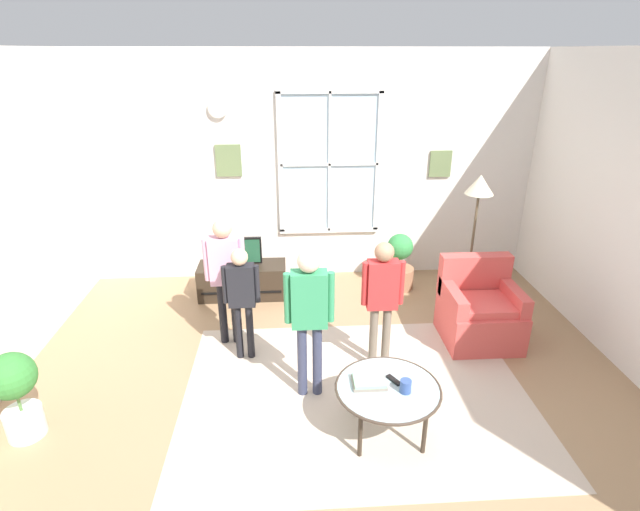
{
  "coord_description": "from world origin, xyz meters",
  "views": [
    {
      "loc": [
        -0.28,
        -3.52,
        2.89
      ],
      "look_at": [
        -0.02,
        0.53,
        1.17
      ],
      "focal_mm": 27.37,
      "sensor_mm": 36.0,
      "label": 1
    }
  ],
  "objects_px": {
    "television": "(241,251)",
    "person_green_shirt": "(309,308)",
    "book_stack": "(369,382)",
    "cup": "(406,386)",
    "person_red_shirt": "(382,292)",
    "armchair": "(479,311)",
    "potted_plant_corner": "(15,390)",
    "person_pink_shirt": "(225,268)",
    "coffee_table": "(388,390)",
    "potted_plant_by_window": "(399,264)",
    "floor_lamp": "(478,198)",
    "remote_near_books": "(394,380)",
    "tv_stand": "(243,280)",
    "person_black_shirt": "(242,292)"
  },
  "relations": [
    {
      "from": "potted_plant_corner",
      "to": "floor_lamp",
      "type": "height_order",
      "value": "floor_lamp"
    },
    {
      "from": "potted_plant_corner",
      "to": "floor_lamp",
      "type": "distance_m",
      "value": 4.81
    },
    {
      "from": "cup",
      "to": "potted_plant_by_window",
      "type": "bearing_deg",
      "value": 78.73
    },
    {
      "from": "tv_stand",
      "to": "armchair",
      "type": "bearing_deg",
      "value": -24.1
    },
    {
      "from": "person_green_shirt",
      "to": "person_pink_shirt",
      "type": "distance_m",
      "value": 1.21
    },
    {
      "from": "coffee_table",
      "to": "remote_near_books",
      "type": "relative_size",
      "value": 6.03
    },
    {
      "from": "potted_plant_corner",
      "to": "television",
      "type": "bearing_deg",
      "value": 56.48
    },
    {
      "from": "coffee_table",
      "to": "person_pink_shirt",
      "type": "distance_m",
      "value": 2.05
    },
    {
      "from": "tv_stand",
      "to": "remote_near_books",
      "type": "distance_m",
      "value": 2.82
    },
    {
      "from": "television",
      "to": "cup",
      "type": "relative_size",
      "value": 4.82
    },
    {
      "from": "television",
      "to": "person_red_shirt",
      "type": "height_order",
      "value": "person_red_shirt"
    },
    {
      "from": "person_black_shirt",
      "to": "potted_plant_corner",
      "type": "distance_m",
      "value": 1.98
    },
    {
      "from": "tv_stand",
      "to": "armchair",
      "type": "relative_size",
      "value": 1.25
    },
    {
      "from": "coffee_table",
      "to": "book_stack",
      "type": "bearing_deg",
      "value": 160.79
    },
    {
      "from": "tv_stand",
      "to": "potted_plant_by_window",
      "type": "relative_size",
      "value": 1.47
    },
    {
      "from": "remote_near_books",
      "to": "person_green_shirt",
      "type": "relative_size",
      "value": 0.1
    },
    {
      "from": "book_stack",
      "to": "person_green_shirt",
      "type": "distance_m",
      "value": 0.78
    },
    {
      "from": "person_black_shirt",
      "to": "floor_lamp",
      "type": "relative_size",
      "value": 0.74
    },
    {
      "from": "television",
      "to": "person_red_shirt",
      "type": "distance_m",
      "value": 2.18
    },
    {
      "from": "person_pink_shirt",
      "to": "remote_near_books",
      "type": "bearing_deg",
      "value": -42.77
    },
    {
      "from": "person_red_shirt",
      "to": "person_pink_shirt",
      "type": "relative_size",
      "value": 0.95
    },
    {
      "from": "television",
      "to": "coffee_table",
      "type": "height_order",
      "value": "television"
    },
    {
      "from": "book_stack",
      "to": "potted_plant_corner",
      "type": "height_order",
      "value": "potted_plant_corner"
    },
    {
      "from": "potted_plant_by_window",
      "to": "tv_stand",
      "type": "bearing_deg",
      "value": -176.96
    },
    {
      "from": "book_stack",
      "to": "cup",
      "type": "distance_m",
      "value": 0.29
    },
    {
      "from": "cup",
      "to": "potted_plant_corner",
      "type": "xyz_separation_m",
      "value": [
        -3.04,
        0.21,
        -0.05
      ]
    },
    {
      "from": "potted_plant_by_window",
      "to": "person_green_shirt",
      "type": "bearing_deg",
      "value": -120.94
    },
    {
      "from": "book_stack",
      "to": "person_green_shirt",
      "type": "relative_size",
      "value": 0.19
    },
    {
      "from": "coffee_table",
      "to": "person_red_shirt",
      "type": "distance_m",
      "value": 0.98
    },
    {
      "from": "person_green_shirt",
      "to": "person_red_shirt",
      "type": "bearing_deg",
      "value": 27.95
    },
    {
      "from": "potted_plant_by_window",
      "to": "book_stack",
      "type": "bearing_deg",
      "value": -107.34
    },
    {
      "from": "floor_lamp",
      "to": "person_green_shirt",
      "type": "bearing_deg",
      "value": -141.36
    },
    {
      "from": "television",
      "to": "book_stack",
      "type": "distance_m",
      "value": 2.73
    },
    {
      "from": "coffee_table",
      "to": "potted_plant_by_window",
      "type": "height_order",
      "value": "potted_plant_by_window"
    },
    {
      "from": "television",
      "to": "potted_plant_by_window",
      "type": "height_order",
      "value": "television"
    },
    {
      "from": "remote_near_books",
      "to": "potted_plant_by_window",
      "type": "bearing_deg",
      "value": 76.79
    },
    {
      "from": "armchair",
      "to": "person_green_shirt",
      "type": "distance_m",
      "value": 2.09
    },
    {
      "from": "armchair",
      "to": "coffee_table",
      "type": "height_order",
      "value": "armchair"
    },
    {
      "from": "armchair",
      "to": "person_red_shirt",
      "type": "xyz_separation_m",
      "value": [
        -1.15,
        -0.45,
        0.5
      ]
    },
    {
      "from": "potted_plant_corner",
      "to": "person_pink_shirt",
      "type": "bearing_deg",
      "value": 40.32
    },
    {
      "from": "person_black_shirt",
      "to": "person_pink_shirt",
      "type": "bearing_deg",
      "value": 121.38
    },
    {
      "from": "person_pink_shirt",
      "to": "potted_plant_corner",
      "type": "xyz_separation_m",
      "value": [
        -1.51,
        -1.28,
        -0.42
      ]
    },
    {
      "from": "person_black_shirt",
      "to": "potted_plant_corner",
      "type": "bearing_deg",
      "value": -149.82
    },
    {
      "from": "television",
      "to": "cup",
      "type": "distance_m",
      "value": 2.96
    },
    {
      "from": "television",
      "to": "person_green_shirt",
      "type": "distance_m",
      "value": 2.13
    },
    {
      "from": "person_pink_shirt",
      "to": "person_black_shirt",
      "type": "bearing_deg",
      "value": -58.62
    },
    {
      "from": "potted_plant_by_window",
      "to": "remote_near_books",
      "type": "bearing_deg",
      "value": -103.21
    },
    {
      "from": "television",
      "to": "book_stack",
      "type": "xyz_separation_m",
      "value": [
        1.21,
        -2.45,
        -0.15
      ]
    },
    {
      "from": "armchair",
      "to": "potted_plant_by_window",
      "type": "height_order",
      "value": "armchair"
    },
    {
      "from": "person_red_shirt",
      "to": "person_green_shirt",
      "type": "height_order",
      "value": "person_green_shirt"
    }
  ]
}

